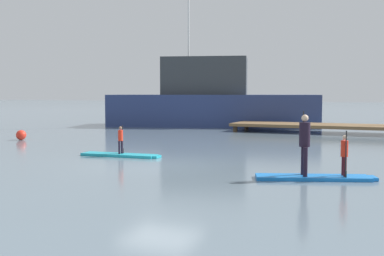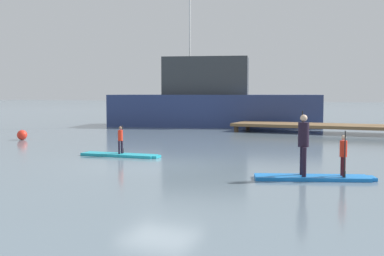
# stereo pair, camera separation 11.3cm
# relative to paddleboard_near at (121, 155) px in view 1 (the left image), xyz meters

# --- Properties ---
(ground_plane) EXTENTS (240.00, 240.00, 0.00)m
(ground_plane) POSITION_rel_paddleboard_near_xyz_m (2.33, -1.29, -0.05)
(ground_plane) COLOR slate
(paddleboard_near) EXTENTS (3.11, 0.87, 0.10)m
(paddleboard_near) POSITION_rel_paddleboard_near_xyz_m (0.00, 0.00, 0.00)
(paddleboard_near) COLOR #1E9EB2
(paddleboard_near) RESTS_ON ground
(paddler_child_solo) EXTENTS (0.19, 0.37, 1.05)m
(paddler_child_solo) POSITION_rel_paddleboard_near_xyz_m (-0.00, 0.01, 0.62)
(paddler_child_solo) COLOR black
(paddler_child_solo) RESTS_ON paddleboard_near
(paddleboard_far) EXTENTS (3.26, 1.74, 0.10)m
(paddleboard_far) POSITION_rel_paddleboard_near_xyz_m (7.47, -2.04, 0.00)
(paddleboard_far) COLOR blue
(paddleboard_far) RESTS_ON ground
(paddler_adult) EXTENTS (0.38, 0.50, 1.77)m
(paddler_adult) POSITION_rel_paddleboard_near_xyz_m (7.18, -2.14, 1.01)
(paddler_adult) COLOR black
(paddler_adult) RESTS_ON paddleboard_far
(paddler_child_front) EXTENTS (0.25, 0.38, 1.25)m
(paddler_child_front) POSITION_rel_paddleboard_near_xyz_m (8.19, -1.79, 0.68)
(paddler_child_front) COLOR #4C1419
(paddler_child_front) RESTS_ON paddleboard_far
(fishing_boat_white_large) EXTENTS (15.33, 8.29, 12.84)m
(fishing_boat_white_large) POSITION_rel_paddleboard_near_xyz_m (-2.97, 17.10, 1.67)
(fishing_boat_white_large) COLOR navy
(fishing_boat_white_large) RESTS_ON ground
(floating_dock) EXTENTS (13.49, 2.93, 0.52)m
(floating_dock) POSITION_rel_paddleboard_near_xyz_m (6.69, 13.98, 0.37)
(floating_dock) COLOR brown
(floating_dock) RESTS_ON ground
(mooring_buoy_mid) EXTENTS (0.51, 0.51, 0.51)m
(mooring_buoy_mid) POSITION_rel_paddleboard_near_xyz_m (-7.97, 3.45, 0.20)
(mooring_buoy_mid) COLOR red
(mooring_buoy_mid) RESTS_ON ground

